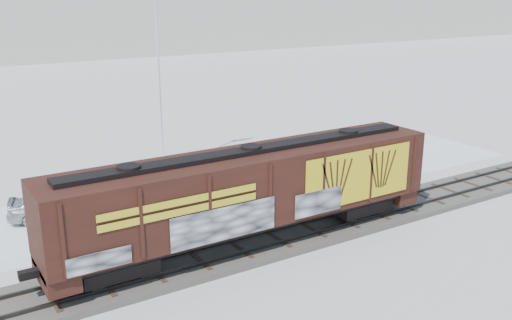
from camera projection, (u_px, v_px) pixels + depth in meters
ground at (309, 233)px, 27.37m from camera, size 500.00×500.00×0.00m
rail_track at (309, 230)px, 27.33m from camera, size 50.00×3.40×0.43m
parking_strip at (232, 189)px, 33.46m from camera, size 40.00×8.00×0.03m
hopper_railcar at (251, 190)px, 24.89m from camera, size 18.15×3.06×4.29m
flagpole at (162, 102)px, 35.18m from camera, size 2.30×0.90×12.19m
car_silver at (59, 203)px, 28.88m from camera, size 5.22×3.25×1.66m
car_white at (203, 187)px, 31.08m from camera, size 5.28×2.19×1.70m
car_dark at (379, 160)px, 36.85m from camera, size 4.60×2.14×1.30m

